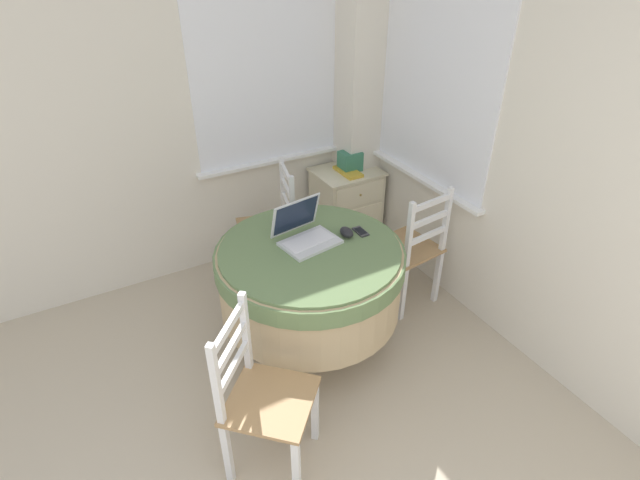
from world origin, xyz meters
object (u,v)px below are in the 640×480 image
Objects in this scene: dining_chair_near_back_window at (272,227)px; dining_chair_camera_near at (262,398)px; dining_chair_near_right_window at (411,249)px; corner_cabinet at (346,207)px; cell_phone at (361,232)px; storage_box at (350,161)px; book_on_cabinet at (348,172)px; laptop at (305,233)px; round_dining_table at (310,275)px; computer_mouse at (347,232)px.

dining_chair_near_back_window is 1.00× the size of dining_chair_camera_near.
corner_cabinet is (0.05, 0.90, -0.11)m from dining_chair_near_right_window.
dining_chair_near_right_window reaches higher than cell_phone.
book_on_cabinet is at bearing -136.79° from storage_box.
book_on_cabinet is (0.73, 0.14, 0.22)m from dining_chair_near_back_window.
laptop is 0.56× the size of corner_cabinet.
dining_chair_camera_near is 5.60× the size of storage_box.
cell_phone is 0.13× the size of dining_chair_near_back_window.
laptop is 0.96m from dining_chair_camera_near.
dining_chair_near_back_window reaches higher than cell_phone.
round_dining_table is at bearing -174.62° from dining_chair_near_right_window.
book_on_cabinet is (0.03, 0.87, 0.22)m from dining_chair_near_right_window.
round_dining_table is 6.77× the size of storage_box.
dining_chair_camera_near is 3.49× the size of book_on_cabinet.
corner_cabinet is at bearing 62.13° from cell_phone.
dining_chair_camera_near is 2.12m from corner_cabinet.
cell_phone is 0.13× the size of dining_chair_near_right_window.
cell_phone is 0.57m from dining_chair_near_right_window.
dining_chair_near_right_window reaches higher than book_on_cabinet.
cell_phone is (0.10, -0.00, -0.02)m from computer_mouse.
round_dining_table is 1.21× the size of dining_chair_camera_near.
cell_phone is 0.89m from dining_chair_near_back_window.
laptop is 0.34m from cell_phone.
storage_box is (0.54, 0.98, -0.04)m from cell_phone.
storage_box is (0.87, 0.90, -0.08)m from laptop.
corner_cabinet is at bearing 47.54° from dining_chair_camera_near.
dining_chair_near_back_window is 1.54m from dining_chair_camera_near.
computer_mouse is 0.12× the size of dining_chair_near_right_window.
book_on_cabinet is at bearing -113.00° from corner_cabinet.
cell_phone is 1.12m from storage_box.
round_dining_table is 1.33m from corner_cabinet.
round_dining_table is 1.33m from storage_box.
dining_chair_near_back_window is 1.00× the size of dining_chair_near_right_window.
storage_box reaches higher than corner_cabinet.
laptop is (0.01, 0.08, 0.24)m from round_dining_table.
computer_mouse is 0.16× the size of corner_cabinet.
round_dining_table is at bearing -179.43° from cell_phone.
dining_chair_near_back_window is 1.01m from dining_chair_near_right_window.
round_dining_table is at bearing 45.64° from dining_chair_camera_near.
round_dining_table is at bearing -97.92° from dining_chair_near_back_window.
dining_chair_camera_near is at bearing -132.46° from corner_cabinet.
cell_phone is at bearing -118.05° from book_on_cabinet.
dining_chair_near_right_window is 1.00× the size of dining_chair_camera_near.
storage_box is (0.89, 0.98, 0.16)m from round_dining_table.
dining_chair_near_back_window is 0.85m from storage_box.
cell_phone is (0.34, 0.00, 0.20)m from round_dining_table.
dining_chair_near_back_window is 5.60× the size of storage_box.
round_dining_table is 1.21× the size of dining_chair_near_right_window.
laptop reaches higher than cell_phone.
round_dining_table reaches higher than corner_cabinet.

